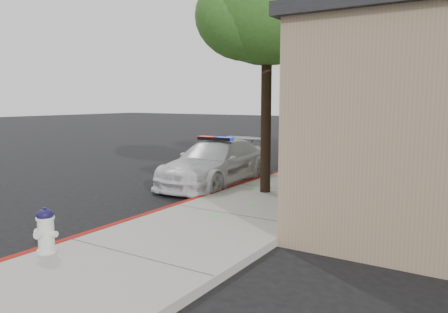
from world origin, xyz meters
TOP-DOWN VIEW (x-y plane):
  - ground at (0.00, 0.00)m, footprint 120.00×120.00m
  - sidewalk at (1.60, 3.00)m, footprint 3.20×60.00m
  - red_curb at (0.06, 3.00)m, footprint 0.14×60.00m
  - police_car at (-0.90, 3.20)m, footprint 2.21×4.85m
  - fire_hydrant at (0.35, -3.67)m, footprint 0.43×0.37m
  - street_tree_near at (1.21, 2.45)m, footprint 3.53×3.42m
  - street_tree_mid at (1.31, 6.62)m, footprint 3.20×3.07m
  - street_tree_far at (0.96, 12.84)m, footprint 2.95×2.70m

SIDE VIEW (x-z plane):
  - ground at x=0.00m, z-range 0.00..0.00m
  - sidewalk at x=1.60m, z-range 0.00..0.15m
  - red_curb at x=0.06m, z-range 0.00..0.16m
  - fire_hydrant at x=0.35m, z-range 0.15..0.90m
  - police_car at x=-0.90m, z-range -0.06..1.44m
  - street_tree_far at x=0.96m, z-range 1.44..6.55m
  - street_tree_mid at x=1.31m, z-range 1.63..7.48m
  - street_tree_near at x=1.21m, z-range 1.69..7.95m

